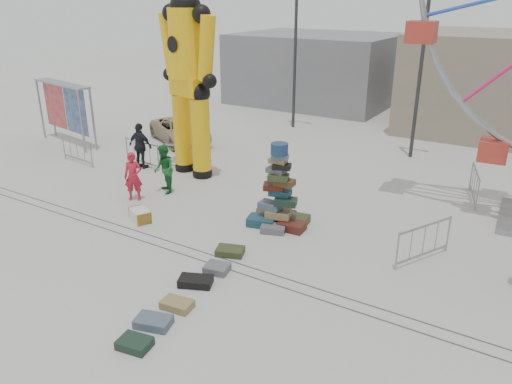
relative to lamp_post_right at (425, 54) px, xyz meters
The scene contains 25 objects.
ground 14.09m from the lamp_post_right, 103.39° to the right, with size 90.00×90.00×0.00m, color #9E9E99.
track_line_near 13.54m from the lamp_post_right, 104.01° to the right, with size 40.00×0.04×0.01m, color #47443F.
track_line_far 13.18m from the lamp_post_right, 104.46° to the right, with size 40.00×0.04×0.01m, color #47443F.
building_left 13.00m from the lamp_post_right, 135.30° to the left, with size 10.00×8.00×4.40m, color gray.
lamp_post_right is the anchor object (origin of this frame).
lamp_post_left 7.28m from the lamp_post_right, 164.05° to the left, with size 1.41×0.25×8.00m.
suitcase_tower 10.15m from the lamp_post_right, 100.13° to the right, with size 1.96×1.72×2.69m.
crash_test_dummy 9.81m from the lamp_post_right, 135.62° to the right, with size 3.09×1.36×7.75m.
banner_scaffold 16.42m from the lamp_post_right, 155.91° to the right, with size 4.12×1.38×2.94m.
steamer_trunk 13.38m from the lamp_post_right, 116.19° to the right, with size 0.81×0.47×0.38m, color silver.
row_case_0 12.62m from the lamp_post_right, 99.05° to the right, with size 0.77×0.53×0.20m, color #374221.
row_case_1 13.48m from the lamp_post_right, 97.30° to the right, with size 0.63×0.53×0.20m, color slate.
row_case_2 14.25m from the lamp_post_right, 97.19° to the right, with size 0.83×0.49×0.21m, color black.
row_case_3 15.18m from the lamp_post_right, 95.72° to the right, with size 0.73×0.46×0.19m, color #977F4D.
row_case_4 15.94m from the lamp_post_right, 95.47° to the right, with size 0.79×0.51×0.20m, color #4D5E6E.
row_case_5 16.64m from the lamp_post_right, 94.60° to the right, with size 0.68×0.50×0.19m, color #1B3124.
barricade_dummy_a 15.24m from the lamp_post_right, 145.06° to the right, with size 2.00×0.10×1.10m, color gray, non-canonical shape.
barricade_dummy_b 12.52m from the lamp_post_right, 142.35° to the right, with size 2.00×0.10×1.10m, color gray, non-canonical shape.
barricade_dummy_c 10.74m from the lamp_post_right, 137.50° to the right, with size 2.00×0.10×1.10m, color gray, non-canonical shape.
barricade_wheel_front 10.38m from the lamp_post_right, 73.04° to the right, with size 2.00×0.10×1.10m, color gray, non-canonical shape.
barricade_wheel_back 6.36m from the lamp_post_right, 50.47° to the right, with size 2.00×0.10×1.10m, color gray, non-canonical shape.
pedestrian_red 12.86m from the lamp_post_right, 124.60° to the right, with size 0.63×0.42×1.74m, color red.
pedestrian_green 11.75m from the lamp_post_right, 125.83° to the right, with size 0.88×0.68×1.80m, color #186228.
pedestrian_black 12.40m from the lamp_post_right, 140.99° to the right, with size 1.12×0.47×1.92m, color black.
parked_suv 11.66m from the lamp_post_right, 160.90° to the right, with size 1.94×4.20×1.17m, color tan.
Camera 1 is at (8.37, -8.83, 6.83)m, focal length 35.00 mm.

